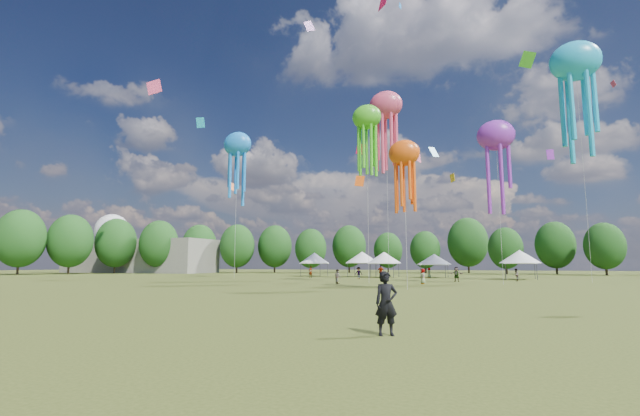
% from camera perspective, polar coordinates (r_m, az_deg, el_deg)
% --- Properties ---
extents(ground, '(300.00, 300.00, 0.00)m').
position_cam_1_polar(ground, '(17.94, -19.24, -13.48)').
color(ground, '#384416').
rests_on(ground, ground).
extents(observer_main, '(0.80, 0.72, 1.85)m').
position_cam_1_polar(observer_main, '(13.24, 8.60, -12.12)').
color(observer_main, black).
rests_on(observer_main, ground).
extents(spectator_near, '(0.94, 0.93, 1.53)m').
position_cam_1_polar(spectator_near, '(46.76, 2.30, -8.90)').
color(spectator_near, gray).
rests_on(spectator_near, ground).
extents(spectators_far, '(29.70, 23.38, 1.93)m').
position_cam_1_polar(spectators_far, '(60.61, 11.43, -8.31)').
color(spectators_far, gray).
rests_on(spectators_far, ground).
extents(festival_tents, '(37.74, 9.76, 4.18)m').
position_cam_1_polar(festival_tents, '(71.25, 10.09, -6.39)').
color(festival_tents, '#47474C').
rests_on(festival_tents, ground).
extents(show_kites, '(50.42, 26.16, 28.65)m').
position_cam_1_polar(show_kites, '(58.40, 14.24, 10.84)').
color(show_kites, '#48C921').
rests_on(show_kites, ground).
extents(small_kites, '(79.77, 59.92, 45.12)m').
position_cam_1_polar(small_kites, '(64.61, 11.02, 16.71)').
color(small_kites, '#48C921').
rests_on(small_kites, ground).
extents(treeline, '(201.57, 95.24, 13.43)m').
position_cam_1_polar(treeline, '(77.70, 10.47, -3.89)').
color(treeline, '#38281C').
rests_on(treeline, ground).
extents(hangar, '(40.00, 12.00, 8.00)m').
position_cam_1_polar(hangar, '(119.62, -22.49, -5.85)').
color(hangar, gray).
rests_on(hangar, ground).
extents(radome, '(9.00, 9.00, 16.00)m').
position_cam_1_polar(radome, '(135.51, -25.44, -3.27)').
color(radome, white).
rests_on(radome, ground).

